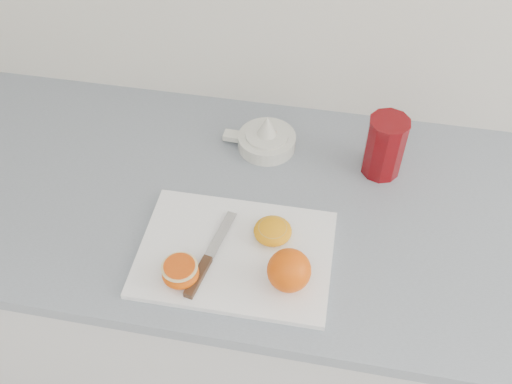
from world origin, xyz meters
TOP-DOWN VIEW (x-y plane):
  - counter at (-0.02, 1.70)m, footprint 2.43×0.64m
  - cutting_board at (-0.12, 1.55)m, footprint 0.36×0.26m
  - whole_orange at (-0.01, 1.50)m, footprint 0.08×0.08m
  - half_orange at (-0.20, 1.48)m, footprint 0.07×0.07m
  - squeezed_shell at (-0.06, 1.60)m, footprint 0.07×0.07m
  - paring_knife at (-0.17, 1.50)m, footprint 0.05×0.20m
  - citrus_juicer at (-0.12, 1.85)m, footprint 0.16×0.13m
  - red_tumbler at (0.13, 1.82)m, footprint 0.08×0.08m

SIDE VIEW (x-z plane):
  - counter at x=-0.02m, z-range 0.00..0.89m
  - cutting_board at x=-0.12m, z-range 0.89..0.90m
  - paring_knife at x=-0.17m, z-range 0.90..0.91m
  - citrus_juicer at x=-0.12m, z-range 0.87..0.96m
  - squeezed_shell at x=-0.06m, z-range 0.90..0.93m
  - half_orange at x=-0.20m, z-range 0.90..0.94m
  - whole_orange at x=-0.01m, z-range 0.90..0.98m
  - red_tumbler at x=0.13m, z-range 0.88..1.02m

